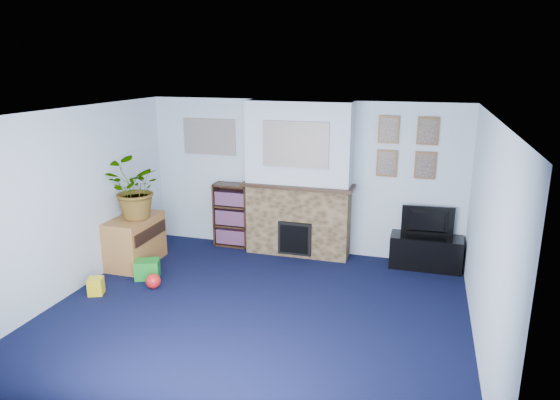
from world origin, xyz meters
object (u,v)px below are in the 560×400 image
(television, at_px, (428,222))
(bookshelf, at_px, (232,216))
(sideboard, at_px, (135,242))
(tv_stand, at_px, (425,253))

(television, xyz_separation_m, bookshelf, (-3.08, 0.06, -0.20))
(television, bearing_deg, sideboard, 10.30)
(tv_stand, relative_size, bookshelf, 0.98)
(tv_stand, distance_m, bookshelf, 3.10)
(bookshelf, bearing_deg, sideboard, -133.72)
(tv_stand, bearing_deg, bookshelf, 178.58)
(bookshelf, distance_m, sideboard, 1.61)
(tv_stand, xyz_separation_m, sideboard, (-4.19, -1.08, 0.12))
(bookshelf, xyz_separation_m, sideboard, (-1.11, -1.16, -0.15))
(sideboard, bearing_deg, tv_stand, 14.45)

